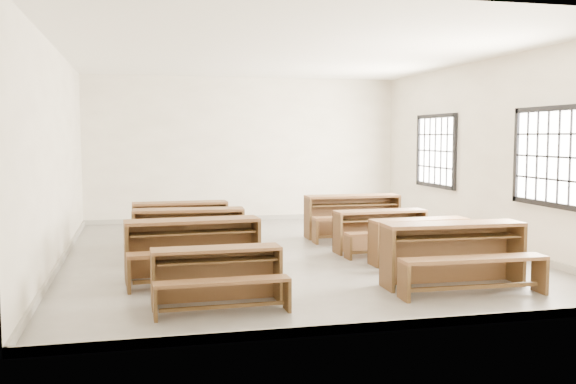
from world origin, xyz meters
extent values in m
plane|color=slate|center=(0.00, 0.00, 0.00)|extent=(8.50, 8.50, 0.00)
cube|color=white|center=(0.00, 0.00, 3.18)|extent=(7.00, 8.50, 0.05)
cube|color=silver|center=(0.00, 4.22, 1.60)|extent=(7.00, 0.05, 3.20)
cube|color=silver|center=(0.00, -4.22, 1.60)|extent=(7.00, 0.05, 3.20)
cube|color=silver|center=(-3.48, 0.00, 1.60)|extent=(0.05, 8.50, 3.20)
cube|color=silver|center=(3.48, 0.00, 1.60)|extent=(0.05, 8.50, 3.20)
cube|color=gray|center=(0.00, 4.23, 0.05)|extent=(7.00, 0.04, 0.10)
cube|color=gray|center=(0.00, -4.23, 0.05)|extent=(7.00, 0.04, 0.10)
cube|color=gray|center=(-3.48, 0.00, 0.05)|extent=(0.04, 8.50, 0.10)
cube|color=gray|center=(3.48, 0.00, 0.05)|extent=(0.04, 8.50, 0.10)
cube|color=white|center=(3.47, -1.80, 1.60)|extent=(0.02, 1.50, 1.30)
cube|color=black|center=(3.45, -1.80, 2.29)|extent=(0.06, 1.62, 0.08)
cube|color=black|center=(3.45, -1.80, 0.91)|extent=(0.06, 1.62, 0.08)
cube|color=black|center=(3.45, -1.01, 1.60)|extent=(0.06, 0.08, 1.46)
cube|color=white|center=(3.47, 1.80, 1.60)|extent=(0.02, 1.50, 1.30)
cube|color=black|center=(3.45, 1.80, 2.29)|extent=(0.06, 1.62, 0.08)
cube|color=black|center=(3.45, 1.80, 0.91)|extent=(0.06, 1.62, 0.08)
cube|color=black|center=(3.45, 1.01, 1.60)|extent=(0.06, 0.08, 1.46)
cube|color=black|center=(3.45, 2.59, 1.60)|extent=(0.06, 0.08, 1.46)
cube|color=brown|center=(-1.50, -2.88, 0.63)|extent=(1.45, 0.39, 0.04)
cube|color=brown|center=(-1.51, -2.72, 0.31)|extent=(1.45, 0.07, 0.61)
cube|color=#4E321A|center=(-2.21, -2.90, 0.31)|extent=(0.04, 0.36, 0.61)
cube|color=#4E321A|center=(-0.80, -2.87, 0.31)|extent=(0.04, 0.36, 0.61)
cube|color=#4E321A|center=(-1.50, -2.90, 0.51)|extent=(1.34, 0.30, 0.02)
cube|color=brown|center=(-1.49, -3.32, 0.36)|extent=(1.45, 0.28, 0.04)
cube|color=#4E321A|center=(-2.20, -3.34, 0.17)|extent=(0.04, 0.25, 0.34)
cube|color=#4E321A|center=(-0.79, -3.31, 0.17)|extent=(0.04, 0.25, 0.34)
cube|color=#4E321A|center=(-1.49, -3.32, 0.09)|extent=(1.34, 0.07, 0.04)
cube|color=brown|center=(-1.65, -1.46, 0.77)|extent=(1.79, 0.54, 0.04)
cube|color=brown|center=(-1.66, -1.27, 0.38)|extent=(1.77, 0.15, 0.75)
cube|color=#4E321A|center=(-2.51, -1.51, 0.38)|extent=(0.07, 0.44, 0.75)
cube|color=#4E321A|center=(-0.79, -1.42, 0.38)|extent=(0.07, 0.44, 0.75)
cube|color=#4E321A|center=(-1.65, -1.49, 0.62)|extent=(1.65, 0.42, 0.02)
cube|color=brown|center=(-1.62, -2.01, 0.44)|extent=(1.79, 0.41, 0.04)
cube|color=#4E321A|center=(-2.48, -2.06, 0.21)|extent=(0.06, 0.31, 0.42)
cube|color=#4E321A|center=(-0.76, -1.96, 0.21)|extent=(0.06, 0.31, 0.42)
cube|color=#4E321A|center=(-1.62, -2.01, 0.11)|extent=(1.64, 0.15, 0.04)
cube|color=brown|center=(-1.59, 0.02, 0.75)|extent=(1.73, 0.53, 0.04)
cube|color=brown|center=(-1.58, 0.21, 0.36)|extent=(1.71, 0.14, 0.73)
cube|color=#4E321A|center=(-2.42, 0.06, 0.36)|extent=(0.07, 0.43, 0.73)
cube|color=#4E321A|center=(-0.75, -0.03, 0.36)|extent=(0.07, 0.43, 0.73)
cube|color=#4E321A|center=(-1.59, -0.01, 0.60)|extent=(1.60, 0.41, 0.02)
cube|color=brown|center=(-1.62, -0.51, 0.43)|extent=(1.72, 0.40, 0.04)
cube|color=#4E321A|center=(-2.45, -0.46, 0.20)|extent=(0.06, 0.30, 0.41)
cube|color=#4E321A|center=(-0.79, -0.56, 0.20)|extent=(0.06, 0.30, 0.41)
cube|color=#4E321A|center=(-1.62, -0.51, 0.11)|extent=(1.58, 0.15, 0.04)
cube|color=brown|center=(-1.63, 1.36, 0.72)|extent=(1.66, 0.44, 0.04)
cube|color=brown|center=(-1.63, 1.54, 0.35)|extent=(1.65, 0.07, 0.70)
cube|color=#4E321A|center=(-2.44, 1.35, 0.35)|extent=(0.05, 0.41, 0.70)
cube|color=#4E321A|center=(-0.83, 1.37, 0.35)|extent=(0.05, 0.41, 0.70)
cube|color=#4E321A|center=(-1.63, 1.34, 0.58)|extent=(1.53, 0.33, 0.02)
cube|color=brown|center=(-1.62, 0.85, 0.41)|extent=(1.65, 0.31, 0.04)
cube|color=#4E321A|center=(-2.43, 0.84, 0.20)|extent=(0.05, 0.29, 0.39)
cube|color=#4E321A|center=(-0.82, 0.87, 0.20)|extent=(0.05, 0.29, 0.39)
cube|color=#4E321A|center=(-1.62, 0.85, 0.10)|extent=(1.53, 0.07, 0.04)
cube|color=brown|center=(1.52, -2.66, 0.79)|extent=(1.81, 0.50, 0.04)
cube|color=brown|center=(1.52, -2.46, 0.38)|extent=(1.80, 0.09, 0.76)
cube|color=#4E321A|center=(0.64, -2.64, 0.38)|extent=(0.06, 0.45, 0.76)
cube|color=#4E321A|center=(2.39, -2.68, 0.38)|extent=(0.06, 0.45, 0.76)
cube|color=#4E321A|center=(1.52, -2.68, 0.63)|extent=(1.67, 0.38, 0.02)
cube|color=brown|center=(1.50, -3.21, 0.45)|extent=(1.80, 0.36, 0.04)
cube|color=#4E321A|center=(0.63, -3.19, 0.21)|extent=(0.05, 0.32, 0.43)
cube|color=#4E321A|center=(2.38, -3.23, 0.21)|extent=(0.05, 0.32, 0.43)
cube|color=#4E321A|center=(1.50, -3.21, 0.11)|extent=(1.66, 0.10, 0.04)
cube|color=brown|center=(1.72, -1.23, 0.65)|extent=(1.51, 0.45, 0.04)
cube|color=brown|center=(1.71, -1.06, 0.32)|extent=(1.49, 0.12, 0.63)
cube|color=#4E321A|center=(0.99, -1.27, 0.32)|extent=(0.06, 0.37, 0.63)
cube|color=#4E321A|center=(2.44, -1.19, 0.32)|extent=(0.06, 0.37, 0.63)
cube|color=#4E321A|center=(1.72, -1.25, 0.52)|extent=(1.39, 0.35, 0.02)
cube|color=brown|center=(1.74, -1.69, 0.37)|extent=(1.50, 0.34, 0.04)
cube|color=#4E321A|center=(1.01, -1.72, 0.18)|extent=(0.05, 0.26, 0.35)
cube|color=#4E321A|center=(2.47, -1.65, 0.18)|extent=(0.05, 0.26, 0.35)
cube|color=#4E321A|center=(1.74, -1.69, 0.09)|extent=(1.38, 0.12, 0.04)
cube|color=brown|center=(1.51, -0.18, 0.67)|extent=(1.55, 0.46, 0.04)
cube|color=brown|center=(1.50, -0.01, 0.32)|extent=(1.53, 0.11, 0.65)
cube|color=#4E321A|center=(0.77, -0.22, 0.32)|extent=(0.06, 0.38, 0.65)
cube|color=#4E321A|center=(2.26, -0.15, 0.32)|extent=(0.06, 0.38, 0.65)
cube|color=#4E321A|center=(1.51, -0.20, 0.53)|extent=(1.43, 0.36, 0.02)
cube|color=brown|center=(1.53, -0.65, 0.38)|extent=(1.54, 0.34, 0.04)
cube|color=#4E321A|center=(0.79, -0.69, 0.18)|extent=(0.05, 0.27, 0.36)
cube|color=#4E321A|center=(2.28, -0.61, 0.18)|extent=(0.05, 0.27, 0.36)
cube|color=#4E321A|center=(1.53, -0.65, 0.10)|extent=(1.41, 0.12, 0.04)
cube|color=brown|center=(1.56, 1.36, 0.77)|extent=(1.77, 0.46, 0.04)
cube|color=brown|center=(1.56, 1.56, 0.38)|extent=(1.77, 0.07, 0.75)
cube|color=#4E321A|center=(0.70, 1.38, 0.38)|extent=(0.05, 0.44, 0.75)
cube|color=#4E321A|center=(2.42, 1.35, 0.38)|extent=(0.05, 0.44, 0.75)
cube|color=#4E321A|center=(1.56, 1.34, 0.62)|extent=(1.64, 0.35, 0.02)
cube|color=brown|center=(1.55, 0.82, 0.44)|extent=(1.77, 0.33, 0.04)
cube|color=#4E321A|center=(0.69, 0.83, 0.21)|extent=(0.05, 0.31, 0.42)
cube|color=#4E321A|center=(2.42, 0.81, 0.21)|extent=(0.05, 0.31, 0.42)
cube|color=#4E321A|center=(1.55, 0.82, 0.11)|extent=(1.64, 0.08, 0.04)
camera|label=1|loc=(-2.35, -9.98, 1.90)|focal=40.00mm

